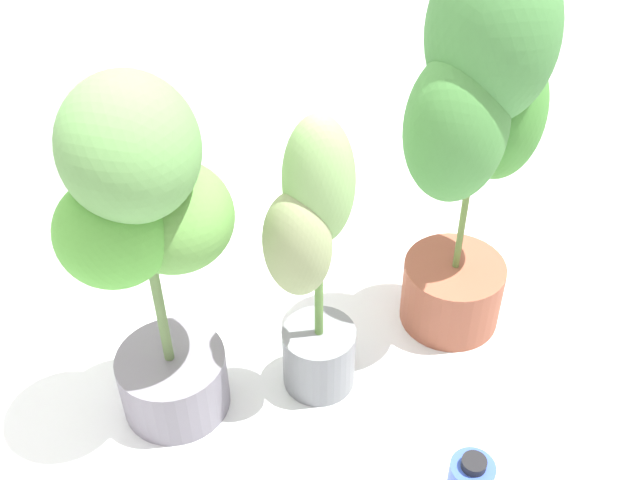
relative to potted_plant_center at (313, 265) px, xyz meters
name	(u,v)px	position (x,y,z in m)	size (l,w,h in m)	color
ground_plane	(372,390)	(0.06, -0.14, -0.41)	(8.00, 8.00, 0.00)	silver
potted_plant_center	(313,265)	(0.00, 0.00, 0.00)	(0.23, 0.20, 0.78)	gray
potted_plant_front_right	(477,126)	(0.39, -0.19, 0.21)	(0.45, 0.34, 1.04)	#965038
potted_plant_back_left	(148,235)	(-0.23, 0.25, 0.13)	(0.43, 0.39, 0.90)	slate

